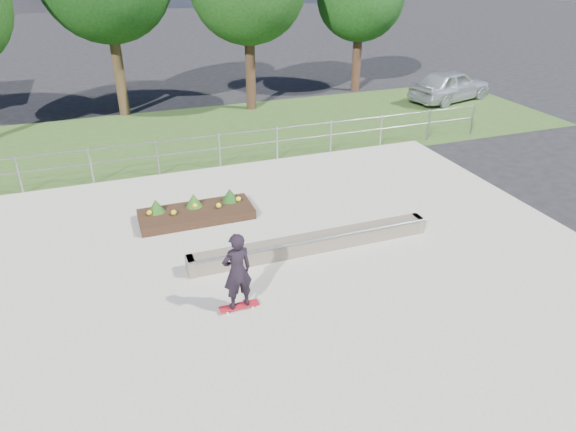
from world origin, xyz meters
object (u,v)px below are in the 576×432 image
object	(u,v)px
grind_ledge	(312,243)
planter_bed	(196,211)
parked_car	(450,85)
skateboarder	(237,272)

from	to	relation	value
grind_ledge	planter_bed	distance (m)	3.50
grind_ledge	parked_car	xyz separation A→B (m)	(11.48, 10.61, 0.48)
planter_bed	skateboarder	world-z (taller)	skateboarder
skateboarder	grind_ledge	bearing A→B (deg)	35.15
grind_ledge	parked_car	size ratio (longest dim) A/B	1.37
planter_bed	parked_car	distance (m)	15.91
grind_ledge	skateboarder	distance (m)	2.83
grind_ledge	parked_car	world-z (taller)	parked_car
grind_ledge	skateboarder	bearing A→B (deg)	-144.85
grind_ledge	parked_car	distance (m)	15.64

